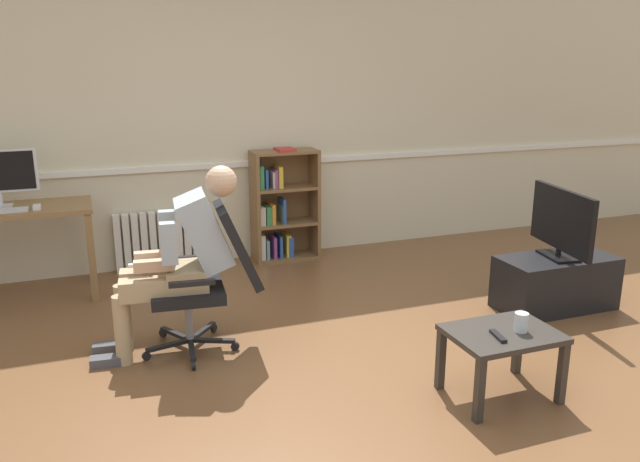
# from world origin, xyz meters

# --- Properties ---
(ground_plane) EXTENTS (18.00, 18.00, 0.00)m
(ground_plane) POSITION_xyz_m (0.00, 0.00, 0.00)
(ground_plane) COLOR brown
(back_wall) EXTENTS (12.00, 0.13, 2.70)m
(back_wall) POSITION_xyz_m (0.00, 2.65, 1.35)
(back_wall) COLOR beige
(back_wall) RESTS_ON ground_plane
(computer_desk) EXTENTS (1.30, 0.57, 0.76)m
(computer_desk) POSITION_xyz_m (-1.99, 2.15, 0.64)
(computer_desk) COLOR olive
(computer_desk) RESTS_ON ground_plane
(computer_mouse) EXTENTS (0.06, 0.10, 0.03)m
(computer_mouse) POSITION_xyz_m (-1.74, 2.03, 0.77)
(computer_mouse) COLOR white
(computer_mouse) RESTS_ON computer_desk
(bookshelf) EXTENTS (0.62, 0.29, 1.08)m
(bookshelf) POSITION_xyz_m (0.35, 2.44, 0.50)
(bookshelf) COLOR brown
(bookshelf) RESTS_ON ground_plane
(radiator) EXTENTS (0.75, 0.08, 0.54)m
(radiator) POSITION_xyz_m (-0.80, 2.54, 0.27)
(radiator) COLOR white
(radiator) RESTS_ON ground_plane
(office_chair) EXTENTS (0.82, 0.62, 0.97)m
(office_chair) POSITION_xyz_m (-0.66, 0.73, 0.52)
(office_chair) COLOR black
(office_chair) RESTS_ON ground_plane
(person_seated) EXTENTS (0.99, 0.42, 1.23)m
(person_seated) POSITION_xyz_m (-0.85, 0.75, 0.65)
(person_seated) COLOR tan
(person_seated) RESTS_ON ground_plane
(tv_stand) EXTENTS (0.90, 0.44, 0.41)m
(tv_stand) POSITION_xyz_m (1.96, 0.49, 0.21)
(tv_stand) COLOR black
(tv_stand) RESTS_ON ground_plane
(tv_screen) EXTENTS (0.25, 0.78, 0.53)m
(tv_screen) POSITION_xyz_m (1.96, 0.49, 0.69)
(tv_screen) COLOR black
(tv_screen) RESTS_ON tv_stand
(coffee_table) EXTENTS (0.60, 0.45, 0.40)m
(coffee_table) POSITION_xyz_m (0.74, -0.48, 0.33)
(coffee_table) COLOR #332D28
(coffee_table) RESTS_ON ground_plane
(drinking_glass) EXTENTS (0.08, 0.08, 0.11)m
(drinking_glass) POSITION_xyz_m (0.84, -0.52, 0.45)
(drinking_glass) COLOR silver
(drinking_glass) RESTS_ON coffee_table
(spare_remote) EXTENTS (0.06, 0.15, 0.02)m
(spare_remote) POSITION_xyz_m (0.67, -0.54, 0.41)
(spare_remote) COLOR black
(spare_remote) RESTS_ON coffee_table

